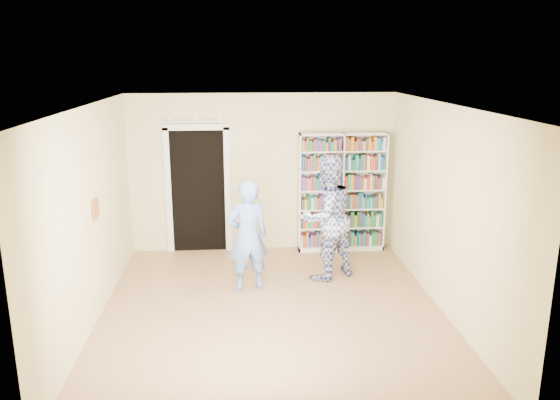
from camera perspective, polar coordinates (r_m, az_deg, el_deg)
name	(u,v)px	position (r m, az deg, el deg)	size (l,w,h in m)	color
floor	(272,311)	(7.38, -0.81, -11.53)	(5.00, 5.00, 0.00)	#A97E52
ceiling	(272,106)	(6.65, -0.89, 9.84)	(5.00, 5.00, 0.00)	white
wall_back	(263,173)	(9.32, -1.83, 2.82)	(4.50, 4.50, 0.00)	beige
wall_left	(90,217)	(7.12, -19.23, -1.72)	(5.00, 5.00, 0.00)	beige
wall_right	(445,210)	(7.38, 16.86, -0.97)	(5.00, 5.00, 0.00)	beige
bookshelf	(342,192)	(9.40, 6.48, 0.84)	(1.49, 0.28, 2.04)	white
doorway	(198,184)	(9.35, -8.57, 1.63)	(1.10, 0.08, 2.43)	black
wall_art	(95,209)	(7.29, -18.73, -0.90)	(0.03, 0.25, 0.25)	brown
man_blue	(248,236)	(7.77, -3.40, -3.75)	(0.59, 0.39, 1.62)	#6892E8
man_plaid	(326,218)	(8.17, 4.85, -1.84)	(0.92, 0.72, 1.89)	navy
paper_sheet	(334,226)	(7.98, 5.63, -2.71)	(0.19, 0.01, 0.26)	white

